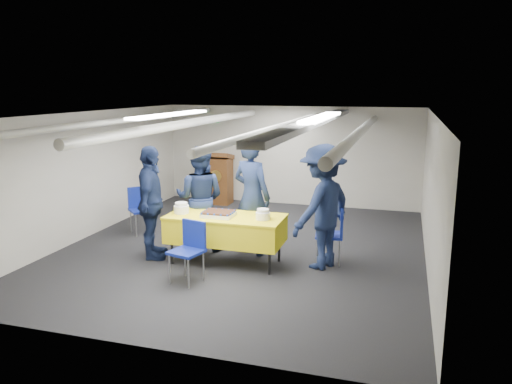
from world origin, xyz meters
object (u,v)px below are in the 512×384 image
(podium, at_px, (219,178))
(sailor_c, at_px, (151,203))
(serving_table, at_px, (226,229))
(chair_near, at_px, (190,245))
(chair_right, at_px, (335,230))
(sailor_d, at_px, (322,207))
(chair_left, at_px, (140,205))
(sailor_b, at_px, (200,198))
(sheet_cake, at_px, (218,214))
(sailor_a, at_px, (252,196))

(podium, bearing_deg, sailor_c, -85.16)
(serving_table, bearing_deg, chair_near, -105.91)
(chair_right, xyz_separation_m, sailor_d, (-0.17, -0.23, 0.42))
(chair_left, relative_size, sailor_d, 0.46)
(sailor_c, bearing_deg, podium, -13.37)
(serving_table, relative_size, sailor_b, 1.03)
(sailor_b, height_order, sailor_c, sailor_c)
(sheet_cake, distance_m, podium, 4.16)
(serving_table, relative_size, sailor_a, 0.94)
(chair_right, bearing_deg, sailor_b, 177.91)
(chair_left, bearing_deg, sailor_a, -12.82)
(serving_table, relative_size, podium, 1.46)
(sheet_cake, distance_m, chair_near, 0.83)
(chair_left, bearing_deg, sailor_c, -53.64)
(podium, bearing_deg, serving_table, -67.83)
(sheet_cake, height_order, chair_right, chair_right)
(sheet_cake, height_order, sailor_c, sailor_c)
(chair_right, relative_size, sailor_b, 0.49)
(podium, xyz_separation_m, chair_right, (3.19, -3.33, -0.08))
(serving_table, relative_size, sailor_d, 0.96)
(sailor_c, bearing_deg, chair_right, -96.32)
(chair_left, bearing_deg, serving_table, -27.96)
(sheet_cake, xyz_separation_m, chair_right, (1.73, 0.56, -0.28))
(sailor_a, height_order, sailor_b, sailor_a)
(chair_right, relative_size, chair_left, 1.00)
(chair_near, relative_size, sailor_c, 0.47)
(sailor_b, bearing_deg, sailor_a, 176.00)
(chair_left, xyz_separation_m, sailor_d, (3.61, -0.88, 0.42))
(podium, height_order, chair_near, podium)
(sheet_cake, bearing_deg, sailor_a, 63.22)
(podium, distance_m, chair_left, 2.75)
(chair_left, xyz_separation_m, sailor_b, (1.47, -0.57, 0.35))
(chair_right, xyz_separation_m, sailor_c, (-2.86, -0.60, 0.39))
(chair_near, distance_m, sailor_a, 1.57)
(chair_near, relative_size, chair_left, 1.00)
(serving_table, distance_m, sheet_cake, 0.28)
(podium, bearing_deg, sheet_cake, -69.33)
(chair_near, bearing_deg, serving_table, 74.09)
(sailor_a, bearing_deg, sailor_b, 23.09)
(serving_table, relative_size, chair_near, 2.10)
(serving_table, distance_m, chair_right, 1.71)
(sailor_d, bearing_deg, chair_near, -30.73)
(podium, xyz_separation_m, chair_near, (1.32, -4.65, -0.08))
(podium, height_order, sailor_a, sailor_a)
(serving_table, bearing_deg, podium, 112.17)
(chair_left, distance_m, sailor_a, 2.49)
(chair_near, height_order, sailor_b, sailor_b)
(chair_right, xyz_separation_m, sailor_a, (-1.39, 0.11, 0.44))
(sheet_cake, height_order, chair_left, chair_left)
(serving_table, relative_size, sailor_c, 1.00)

